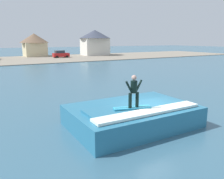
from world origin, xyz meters
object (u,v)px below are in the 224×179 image
house_gabled_white (95,40)px  house_small_cottage (34,44)px  wave_crest (133,115)px  surfboard (132,108)px  surfer (134,90)px  car_far_shore (61,54)px

house_gabled_white → house_small_cottage: 16.29m
house_gabled_white → house_small_cottage: house_gabled_white is taller
wave_crest → house_gabled_white: 55.02m
surfboard → wave_crest: bearing=52.7°
wave_crest → house_small_cottage: bearing=83.3°
surfboard → house_gabled_white: size_ratio=0.21×
surfboard → surfer: bearing=-68.2°
surfboard → car_far_shore: 48.09m
surfer → house_small_cottage: house_small_cottage is taller
wave_crest → house_small_cottage: house_small_cottage is taller
house_gabled_white → surfboard: bearing=-114.0°
car_far_shore → house_small_cottage: bearing=119.7°
wave_crest → house_gabled_white: size_ratio=0.73×
surfer → house_gabled_white: (22.59, 50.93, 2.10)m
surfboard → surfer: surfer is taller
surfer → car_far_shore: 48.17m
house_gabled_white → house_small_cottage: (-15.84, 3.73, -0.79)m
wave_crest → house_gabled_white: (22.13, 50.24, 3.65)m
house_gabled_white → house_small_cottage: size_ratio=1.18×
car_far_shore → house_gabled_white: 12.52m
surfer → house_gabled_white: house_gabled_white is taller
wave_crest → car_far_shore: 47.37m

